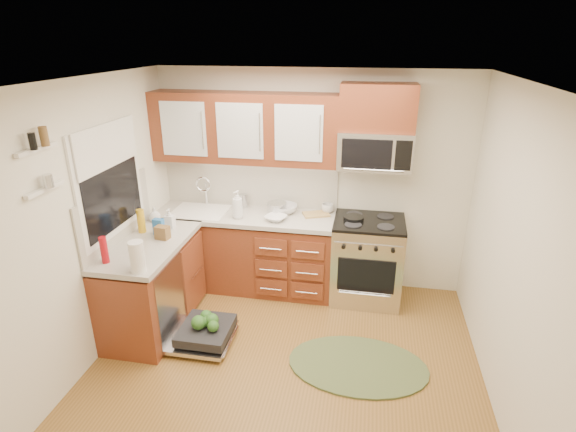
% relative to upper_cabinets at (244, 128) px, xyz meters
% --- Properties ---
extents(floor, '(3.50, 3.50, 0.00)m').
position_rel_upper_cabinets_xyz_m(floor, '(0.73, -1.57, -1.88)').
color(floor, brown).
rests_on(floor, ground).
extents(ceiling, '(3.50, 3.50, 0.00)m').
position_rel_upper_cabinets_xyz_m(ceiling, '(0.73, -1.57, 0.62)').
color(ceiling, white).
rests_on(ceiling, ground).
extents(wall_back, '(3.50, 0.04, 2.50)m').
position_rel_upper_cabinets_xyz_m(wall_back, '(0.73, 0.18, -0.62)').
color(wall_back, silver).
rests_on(wall_back, ground).
extents(wall_front, '(3.50, 0.04, 2.50)m').
position_rel_upper_cabinets_xyz_m(wall_front, '(0.73, -3.33, -0.62)').
color(wall_front, silver).
rests_on(wall_front, ground).
extents(wall_left, '(0.04, 3.50, 2.50)m').
position_rel_upper_cabinets_xyz_m(wall_left, '(-1.02, -1.57, -0.62)').
color(wall_left, silver).
rests_on(wall_left, ground).
extents(wall_right, '(0.04, 3.50, 2.50)m').
position_rel_upper_cabinets_xyz_m(wall_right, '(2.48, -1.57, -0.62)').
color(wall_right, silver).
rests_on(wall_right, ground).
extents(base_cabinet_back, '(2.05, 0.60, 0.85)m').
position_rel_upper_cabinets_xyz_m(base_cabinet_back, '(0.00, -0.12, -1.45)').
color(base_cabinet_back, '#5F2F15').
rests_on(base_cabinet_back, ground).
extents(base_cabinet_left, '(0.60, 1.25, 0.85)m').
position_rel_upper_cabinets_xyz_m(base_cabinet_left, '(-0.72, -1.05, -1.45)').
color(base_cabinet_left, '#5F2F15').
rests_on(base_cabinet_left, ground).
extents(countertop_back, '(2.07, 0.64, 0.05)m').
position_rel_upper_cabinets_xyz_m(countertop_back, '(0.00, -0.14, -0.97)').
color(countertop_back, beige).
rests_on(countertop_back, base_cabinet_back).
extents(countertop_left, '(0.64, 1.27, 0.05)m').
position_rel_upper_cabinets_xyz_m(countertop_left, '(-0.71, -1.05, -0.97)').
color(countertop_left, beige).
rests_on(countertop_left, base_cabinet_left).
extents(backsplash_back, '(2.05, 0.02, 0.57)m').
position_rel_upper_cabinets_xyz_m(backsplash_back, '(0.00, 0.16, -0.67)').
color(backsplash_back, '#B7B1A5').
rests_on(backsplash_back, ground).
extents(backsplash_left, '(0.02, 1.25, 0.57)m').
position_rel_upper_cabinets_xyz_m(backsplash_left, '(-1.01, -1.05, -0.67)').
color(backsplash_left, '#B7B1A5').
rests_on(backsplash_left, ground).
extents(upper_cabinets, '(2.05, 0.35, 0.75)m').
position_rel_upper_cabinets_xyz_m(upper_cabinets, '(0.00, 0.00, 0.00)').
color(upper_cabinets, '#5F2F15').
rests_on(upper_cabinets, ground).
extents(cabinet_over_mw, '(0.76, 0.35, 0.47)m').
position_rel_upper_cabinets_xyz_m(cabinet_over_mw, '(1.41, 0.00, 0.26)').
color(cabinet_over_mw, '#5F2F15').
rests_on(cabinet_over_mw, ground).
extents(range, '(0.76, 0.64, 0.95)m').
position_rel_upper_cabinets_xyz_m(range, '(1.41, -0.15, -1.40)').
color(range, silver).
rests_on(range, ground).
extents(microwave, '(0.76, 0.38, 0.40)m').
position_rel_upper_cabinets_xyz_m(microwave, '(1.41, -0.02, -0.18)').
color(microwave, silver).
rests_on(microwave, ground).
extents(sink, '(0.62, 0.50, 0.26)m').
position_rel_upper_cabinets_xyz_m(sink, '(-0.52, -0.16, -1.07)').
color(sink, white).
rests_on(sink, ground).
extents(dishwasher, '(0.70, 0.60, 0.20)m').
position_rel_upper_cabinets_xyz_m(dishwasher, '(-0.13, -1.27, -1.77)').
color(dishwasher, silver).
rests_on(dishwasher, ground).
extents(window, '(0.03, 1.05, 1.05)m').
position_rel_upper_cabinets_xyz_m(window, '(-1.01, -1.07, -0.32)').
color(window, white).
rests_on(window, ground).
extents(window_blind, '(0.02, 0.96, 0.40)m').
position_rel_upper_cabinets_xyz_m(window_blind, '(-0.98, -1.07, 0.00)').
color(window_blind, white).
rests_on(window_blind, ground).
extents(shelf_upper, '(0.04, 0.40, 0.03)m').
position_rel_upper_cabinets_xyz_m(shelf_upper, '(-0.99, -1.92, 0.17)').
color(shelf_upper, white).
rests_on(shelf_upper, ground).
extents(shelf_lower, '(0.04, 0.40, 0.03)m').
position_rel_upper_cabinets_xyz_m(shelf_lower, '(-0.99, -1.92, -0.12)').
color(shelf_lower, white).
rests_on(shelf_lower, ground).
extents(rug, '(1.46, 1.16, 0.02)m').
position_rel_upper_cabinets_xyz_m(rug, '(1.38, -1.35, -1.86)').
color(rug, '#546339').
rests_on(rug, ground).
extents(skillet, '(0.26, 0.26, 0.04)m').
position_rel_upper_cabinets_xyz_m(skillet, '(1.23, -0.16, -0.90)').
color(skillet, black).
rests_on(skillet, range).
extents(stock_pot, '(0.25, 0.25, 0.13)m').
position_rel_upper_cabinets_xyz_m(stock_pot, '(0.36, -0.05, -0.88)').
color(stock_pot, silver).
rests_on(stock_pot, countertop_back).
extents(cutting_board, '(0.33, 0.28, 0.02)m').
position_rel_upper_cabinets_xyz_m(cutting_board, '(0.81, -0.02, -0.94)').
color(cutting_board, tan).
rests_on(cutting_board, countertop_back).
extents(canister, '(0.12, 0.12, 0.16)m').
position_rel_upper_cabinets_xyz_m(canister, '(-0.07, 0.07, -0.87)').
color(canister, silver).
rests_on(canister, countertop_back).
extents(paper_towel_roll, '(0.14, 0.14, 0.28)m').
position_rel_upper_cabinets_xyz_m(paper_towel_roll, '(-0.52, -1.59, -0.81)').
color(paper_towel_roll, white).
rests_on(paper_towel_roll, countertop_left).
extents(mustard_bottle, '(0.09, 0.09, 0.25)m').
position_rel_upper_cabinets_xyz_m(mustard_bottle, '(-0.90, -0.82, -0.83)').
color(mustard_bottle, gold).
rests_on(mustard_bottle, countertop_left).
extents(red_bottle, '(0.08, 0.08, 0.25)m').
position_rel_upper_cabinets_xyz_m(red_bottle, '(-0.90, -1.50, -0.83)').
color(red_bottle, '#A50D16').
rests_on(red_bottle, countertop_left).
extents(wooden_box, '(0.14, 0.11, 0.13)m').
position_rel_upper_cabinets_xyz_m(wooden_box, '(-0.62, -0.93, -0.88)').
color(wooden_box, brown).
rests_on(wooden_box, countertop_left).
extents(blue_carton, '(0.11, 0.07, 0.17)m').
position_rel_upper_cabinets_xyz_m(blue_carton, '(-0.69, -0.84, -0.87)').
color(blue_carton, '#2566B1').
rests_on(blue_carton, countertop_left).
extents(bowl_a, '(0.29, 0.29, 0.06)m').
position_rel_upper_cabinets_xyz_m(bowl_a, '(0.39, -0.26, -0.92)').
color(bowl_a, '#999999').
rests_on(bowl_a, countertop_back).
extents(bowl_b, '(0.35, 0.35, 0.09)m').
position_rel_upper_cabinets_xyz_m(bowl_b, '(0.44, -0.02, -0.90)').
color(bowl_b, '#999999').
rests_on(bowl_b, countertop_back).
extents(cup, '(0.16, 0.16, 0.11)m').
position_rel_upper_cabinets_xyz_m(cup, '(0.93, 0.07, -0.90)').
color(cup, '#999999').
rests_on(cup, countertop_back).
extents(soap_bottle_a, '(0.15, 0.16, 0.32)m').
position_rel_upper_cabinets_xyz_m(soap_bottle_a, '(-0.03, -0.27, -0.79)').
color(soap_bottle_a, '#999999').
rests_on(soap_bottle_a, countertop_back).
extents(soap_bottle_b, '(0.09, 0.10, 0.21)m').
position_rel_upper_cabinets_xyz_m(soap_bottle_b, '(-0.66, -0.65, -0.85)').
color(soap_bottle_b, '#999999').
rests_on(soap_bottle_b, countertop_left).
extents(soap_bottle_c, '(0.16, 0.16, 0.16)m').
position_rel_upper_cabinets_xyz_m(soap_bottle_c, '(-0.90, -0.52, -0.87)').
color(soap_bottle_c, '#999999').
rests_on(soap_bottle_c, countertop_left).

